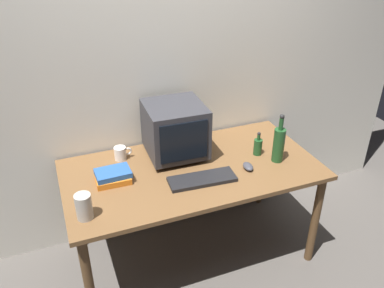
{
  "coord_description": "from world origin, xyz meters",
  "views": [
    {
      "loc": [
        -0.8,
        -2.04,
        2.17
      ],
      "look_at": [
        0.0,
        0.0,
        0.93
      ],
      "focal_mm": 37.34,
      "sensor_mm": 36.0,
      "label": 1
    }
  ],
  "objects_px": {
    "bottle_short": "(258,146)",
    "bottle_tall": "(279,144)",
    "keyboard": "(202,179)",
    "computer_mouse": "(248,166)",
    "metal_canister": "(84,207)",
    "crt_monitor": "(175,130)",
    "mug": "(121,153)",
    "book_stack": "(113,176)"
  },
  "relations": [
    {
      "from": "keyboard",
      "to": "bottle_tall",
      "type": "height_order",
      "value": "bottle_tall"
    },
    {
      "from": "keyboard",
      "to": "computer_mouse",
      "type": "bearing_deg",
      "value": 7.14
    },
    {
      "from": "keyboard",
      "to": "computer_mouse",
      "type": "distance_m",
      "value": 0.33
    },
    {
      "from": "bottle_short",
      "to": "metal_canister",
      "type": "bearing_deg",
      "value": -168.16
    },
    {
      "from": "bottle_short",
      "to": "metal_canister",
      "type": "relative_size",
      "value": 1.14
    },
    {
      "from": "computer_mouse",
      "to": "bottle_tall",
      "type": "height_order",
      "value": "bottle_tall"
    },
    {
      "from": "keyboard",
      "to": "metal_canister",
      "type": "relative_size",
      "value": 2.8
    },
    {
      "from": "computer_mouse",
      "to": "metal_canister",
      "type": "relative_size",
      "value": 0.67
    },
    {
      "from": "bottle_short",
      "to": "mug",
      "type": "distance_m",
      "value": 0.93
    },
    {
      "from": "keyboard",
      "to": "book_stack",
      "type": "distance_m",
      "value": 0.55
    },
    {
      "from": "bottle_short",
      "to": "metal_canister",
      "type": "xyz_separation_m",
      "value": [
        -1.21,
        -0.25,
        0.01
      ]
    },
    {
      "from": "bottle_short",
      "to": "bottle_tall",
      "type": "bearing_deg",
      "value": -56.63
    },
    {
      "from": "mug",
      "to": "keyboard",
      "type": "bearing_deg",
      "value": -46.89
    },
    {
      "from": "keyboard",
      "to": "book_stack",
      "type": "xyz_separation_m",
      "value": [
        -0.51,
        0.2,
        0.03
      ]
    },
    {
      "from": "mug",
      "to": "bottle_tall",
      "type": "bearing_deg",
      "value": -22.4
    },
    {
      "from": "metal_canister",
      "to": "computer_mouse",
      "type": "bearing_deg",
      "value": 5.81
    },
    {
      "from": "keyboard",
      "to": "metal_canister",
      "type": "bearing_deg",
      "value": -168.82
    },
    {
      "from": "bottle_tall",
      "to": "mug",
      "type": "relative_size",
      "value": 2.85
    },
    {
      "from": "book_stack",
      "to": "bottle_short",
      "type": "bearing_deg",
      "value": -1.92
    },
    {
      "from": "crt_monitor",
      "to": "keyboard",
      "type": "relative_size",
      "value": 0.95
    },
    {
      "from": "crt_monitor",
      "to": "metal_canister",
      "type": "xyz_separation_m",
      "value": [
        -0.68,
        -0.45,
        -0.12
      ]
    },
    {
      "from": "crt_monitor",
      "to": "bottle_tall",
      "type": "distance_m",
      "value": 0.69
    },
    {
      "from": "computer_mouse",
      "to": "bottle_short",
      "type": "xyz_separation_m",
      "value": [
        0.15,
        0.15,
        0.05
      ]
    },
    {
      "from": "crt_monitor",
      "to": "metal_canister",
      "type": "height_order",
      "value": "crt_monitor"
    },
    {
      "from": "crt_monitor",
      "to": "metal_canister",
      "type": "relative_size",
      "value": 2.66
    },
    {
      "from": "mug",
      "to": "metal_canister",
      "type": "distance_m",
      "value": 0.62
    },
    {
      "from": "book_stack",
      "to": "computer_mouse",
      "type": "bearing_deg",
      "value": -11.95
    },
    {
      "from": "book_stack",
      "to": "metal_canister",
      "type": "bearing_deg",
      "value": -126.59
    },
    {
      "from": "metal_canister",
      "to": "mug",
      "type": "bearing_deg",
      "value": 59.23
    },
    {
      "from": "crt_monitor",
      "to": "mug",
      "type": "bearing_deg",
      "value": 167.44
    },
    {
      "from": "keyboard",
      "to": "bottle_short",
      "type": "xyz_separation_m",
      "value": [
        0.48,
        0.16,
        0.05
      ]
    },
    {
      "from": "keyboard",
      "to": "bottle_short",
      "type": "bearing_deg",
      "value": 22.86
    },
    {
      "from": "computer_mouse",
      "to": "bottle_tall",
      "type": "distance_m",
      "value": 0.26
    },
    {
      "from": "book_stack",
      "to": "metal_canister",
      "type": "xyz_separation_m",
      "value": [
        -0.21,
        -0.29,
        0.04
      ]
    },
    {
      "from": "bottle_short",
      "to": "keyboard",
      "type": "bearing_deg",
      "value": -161.24
    },
    {
      "from": "book_stack",
      "to": "metal_canister",
      "type": "distance_m",
      "value": 0.36
    },
    {
      "from": "mug",
      "to": "bottle_short",
      "type": "bearing_deg",
      "value": -17.24
    },
    {
      "from": "bottle_tall",
      "to": "bottle_short",
      "type": "height_order",
      "value": "bottle_tall"
    },
    {
      "from": "bottle_tall",
      "to": "book_stack",
      "type": "distance_m",
      "value": 1.09
    },
    {
      "from": "book_stack",
      "to": "mug",
      "type": "xyz_separation_m",
      "value": [
        0.1,
        0.24,
        0.01
      ]
    },
    {
      "from": "bottle_tall",
      "to": "book_stack",
      "type": "height_order",
      "value": "bottle_tall"
    },
    {
      "from": "bottle_tall",
      "to": "mug",
      "type": "height_order",
      "value": "bottle_tall"
    }
  ]
}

